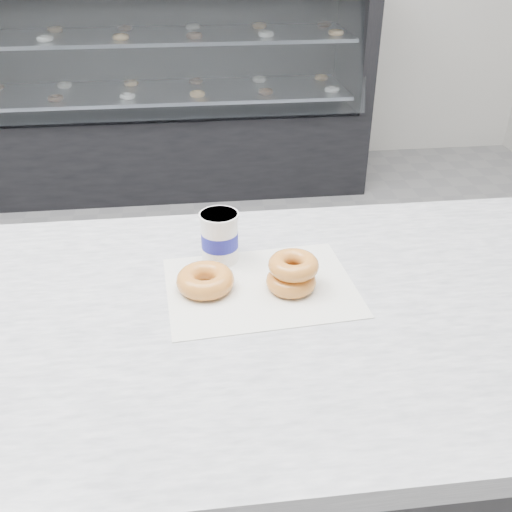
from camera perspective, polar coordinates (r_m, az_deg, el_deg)
The scene contains 7 objects.
ground at distance 2.04m, azimuth -8.99°, elevation -16.40°, with size 5.00×5.00×0.00m, color gray.
counter at distance 1.31m, azimuth -11.12°, elevation -22.04°, with size 3.06×0.76×0.90m.
display_case at distance 3.66m, azimuth -9.11°, elevation 14.59°, with size 2.40×0.74×1.25m.
wax_paper at distance 1.04m, azimuth 0.46°, elevation -3.09°, with size 0.34×0.26×0.00m, color silver.
donut_single at distance 1.03m, azimuth -5.09°, elevation -2.42°, with size 0.11×0.11×0.04m, color gold.
donut_stack at distance 1.02m, azimuth 3.65°, elevation -1.72°, with size 0.10×0.10×0.06m.
coffee_cup at distance 1.10m, azimuth -3.65°, elevation 1.92°, with size 0.08×0.08×0.10m.
Camera 1 is at (0.14, -1.40, 1.48)m, focal length 40.00 mm.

